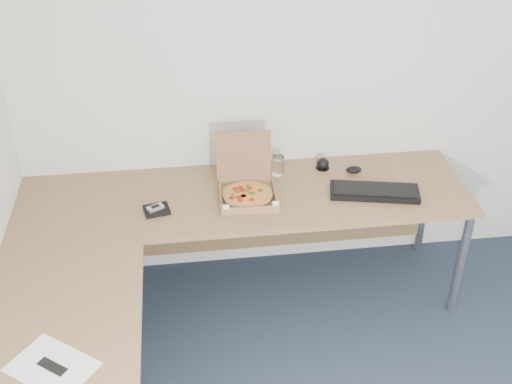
{
  "coord_description": "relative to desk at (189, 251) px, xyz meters",
  "views": [
    {
      "loc": [
        -0.82,
        -1.6,
        2.72
      ],
      "look_at": [
        -0.45,
        1.28,
        0.82
      ],
      "focal_mm": 45.79,
      "sensor_mm": 36.0,
      "label": 1
    }
  ],
  "objects": [
    {
      "name": "room_shell",
      "position": [
        0.82,
        -0.97,
        0.55
      ],
      "size": [
        3.5,
        3.5,
        2.5
      ],
      "primitive_type": null,
      "color": "silver",
      "rests_on": "ground"
    },
    {
      "name": "paper_sheet",
      "position": [
        -0.57,
        -0.71,
        0.03
      ],
      "size": [
        0.4,
        0.38,
        0.0
      ],
      "primitive_type": "cube",
      "rotation": [
        0.0,
        0.0,
        -0.65
      ],
      "color": "white",
      "rests_on": "desk"
    },
    {
      "name": "keyboard",
      "position": [
        1.04,
        0.34,
        0.04
      ],
      "size": [
        0.51,
        0.27,
        0.03
      ],
      "primitive_type": "cube",
      "rotation": [
        0.0,
        0.0,
        -0.22
      ],
      "color": "black",
      "rests_on": "desk"
    },
    {
      "name": "dome_speaker",
      "position": [
        0.82,
        0.65,
        0.06
      ],
      "size": [
        0.08,
        0.08,
        0.07
      ],
      "primitive_type": "ellipsoid",
      "color": "black",
      "rests_on": "desk"
    },
    {
      "name": "pizza_box",
      "position": [
        0.34,
        0.4,
        0.07
      ],
      "size": [
        0.31,
        0.36,
        0.31
      ],
      "rotation": [
        0.0,
        0.0,
        -0.04
      ],
      "color": "#9B6C47",
      "rests_on": "desk"
    },
    {
      "name": "mouse",
      "position": [
        0.99,
        0.58,
        0.05
      ],
      "size": [
        0.11,
        0.09,
        0.03
      ],
      "primitive_type": "ellipsoid",
      "rotation": [
        0.0,
        0.0,
        -0.26
      ],
      "color": "black",
      "rests_on": "desk"
    },
    {
      "name": "desk",
      "position": [
        0.0,
        0.0,
        0.0
      ],
      "size": [
        2.5,
        2.2,
        0.73
      ],
      "color": "olive",
      "rests_on": "ground"
    },
    {
      "name": "drinking_glass",
      "position": [
        0.54,
        0.61,
        0.09
      ],
      "size": [
        0.07,
        0.07,
        0.12
      ],
      "primitive_type": "cylinder",
      "color": "white",
      "rests_on": "desk"
    },
    {
      "name": "phone",
      "position": [
        -0.16,
        0.32,
        0.06
      ],
      "size": [
        0.1,
        0.08,
        0.02
      ],
      "primitive_type": "cube",
      "rotation": [
        0.0,
        0.0,
        0.49
      ],
      "color": "#B2B5BA",
      "rests_on": "wallet"
    },
    {
      "name": "wallet",
      "position": [
        -0.16,
        0.32,
        0.04
      ],
      "size": [
        0.15,
        0.13,
        0.02
      ],
      "primitive_type": "cube",
      "rotation": [
        0.0,
        0.0,
        0.2
      ],
      "color": "black",
      "rests_on": "desk"
    }
  ]
}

